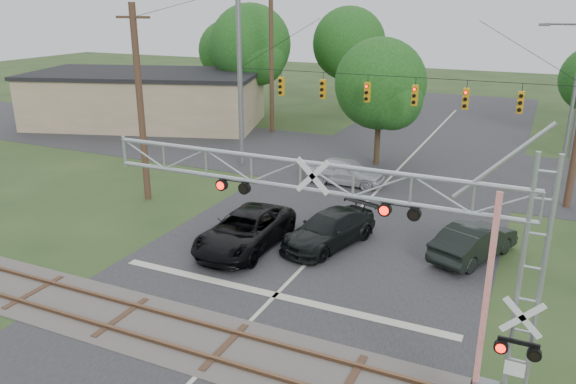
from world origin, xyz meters
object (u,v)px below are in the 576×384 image
at_px(car_dark, 329,229).
at_px(sedan_silver, 346,171).
at_px(traffic_signal_span, 408,86).
at_px(pickup_black, 245,231).
at_px(crossing_gantry, 381,246).
at_px(commercial_building, 147,98).
at_px(streetlight, 570,95).

relative_size(car_dark, sedan_silver, 1.11).
bearing_deg(sedan_silver, traffic_signal_span, -69.98).
relative_size(traffic_signal_span, pickup_black, 3.44).
height_order(crossing_gantry, traffic_signal_span, traffic_signal_span).
height_order(pickup_black, sedan_silver, pickup_black).
bearing_deg(commercial_building, sedan_silver, -40.14).
distance_m(crossing_gantry, streetlight, 23.34).
bearing_deg(traffic_signal_span, pickup_black, -109.09).
relative_size(pickup_black, car_dark, 1.13).
relative_size(traffic_signal_span, car_dark, 3.89).
xyz_separation_m(pickup_black, streetlight, (12.01, 15.88, 4.26)).
bearing_deg(traffic_signal_span, streetlight, 29.51).
distance_m(traffic_signal_span, car_dark, 10.77).
height_order(crossing_gantry, pickup_black, crossing_gantry).
bearing_deg(crossing_gantry, car_dark, 117.54).
bearing_deg(sedan_silver, car_dark, -166.47).
xyz_separation_m(crossing_gantry, traffic_signal_span, (-3.83, 18.36, 1.20)).
xyz_separation_m(crossing_gantry, commercial_building, (-27.63, 25.87, -2.23)).
relative_size(crossing_gantry, commercial_building, 0.55).
bearing_deg(traffic_signal_span, crossing_gantry, -78.21).
relative_size(pickup_black, streetlight, 0.62).
xyz_separation_m(sedan_silver, commercial_building, (-20.83, 8.66, 1.45)).
bearing_deg(car_dark, crossing_gantry, -45.20).
distance_m(car_dark, streetlight, 17.22).
distance_m(traffic_signal_span, sedan_silver, 5.83).
distance_m(sedan_silver, streetlight, 13.17).
xyz_separation_m(pickup_black, commercial_building, (-19.88, 18.81, 1.43)).
relative_size(car_dark, streetlight, 0.55).
height_order(traffic_signal_span, pickup_black, traffic_signal_span).
bearing_deg(streetlight, car_dark, -122.09).
bearing_deg(car_dark, commercial_building, 160.74).
bearing_deg(crossing_gantry, traffic_signal_span, 101.79).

